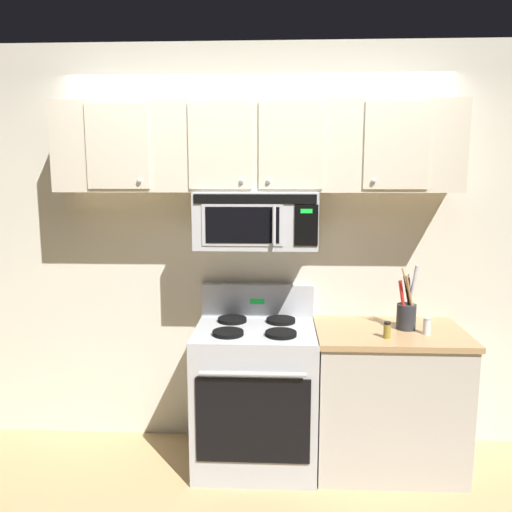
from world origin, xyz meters
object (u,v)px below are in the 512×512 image
object	(u,v)px
stove_range	(256,392)
over_range_microwave	(256,220)
utensil_crock_charcoal	(407,312)
salt_shaker	(427,326)
spice_jar	(387,330)

from	to	relation	value
stove_range	over_range_microwave	size ratio (longest dim) A/B	1.47
utensil_crock_charcoal	salt_shaker	distance (m)	0.15
over_range_microwave	salt_shaker	bearing A→B (deg)	-10.41
spice_jar	salt_shaker	bearing A→B (deg)	18.77
stove_range	spice_jar	world-z (taller)	stove_range
over_range_microwave	utensil_crock_charcoal	xyz separation A→B (m)	(0.94, -0.09, -0.57)
over_range_microwave	spice_jar	distance (m)	1.04
salt_shaker	utensil_crock_charcoal	bearing A→B (deg)	135.67
salt_shaker	spice_jar	world-z (taller)	same
stove_range	utensil_crock_charcoal	distance (m)	1.09
stove_range	utensil_crock_charcoal	size ratio (longest dim) A/B	2.76
stove_range	salt_shaker	xyz separation A→B (m)	(1.04, -0.08, 0.48)
over_range_microwave	spice_jar	bearing A→B (deg)	-19.51
spice_jar	over_range_microwave	bearing A→B (deg)	160.49
utensil_crock_charcoal	spice_jar	size ratio (longest dim) A/B	4.03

